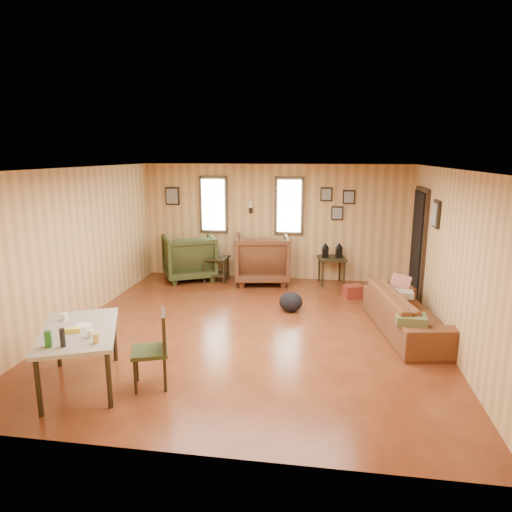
{
  "coord_description": "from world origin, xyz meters",
  "views": [
    {
      "loc": [
        1.04,
        -6.42,
        2.6
      ],
      "look_at": [
        0.0,
        0.4,
        1.05
      ],
      "focal_mm": 32.0,
      "sensor_mm": 36.0,
      "label": 1
    }
  ],
  "objects_px": {
    "sofa": "(410,306)",
    "side_table": "(332,256)",
    "recliner_green": "(189,255)",
    "dining_table": "(78,335)",
    "end_table": "(216,265)",
    "recliner_brown": "(262,256)"
  },
  "relations": [
    {
      "from": "recliner_green",
      "to": "end_table",
      "type": "relative_size",
      "value": 1.64
    },
    {
      "from": "recliner_green",
      "to": "side_table",
      "type": "xyz_separation_m",
      "value": [
        2.97,
        0.06,
        0.06
      ]
    },
    {
      "from": "recliner_brown",
      "to": "end_table",
      "type": "bearing_deg",
      "value": -3.96
    },
    {
      "from": "sofa",
      "to": "end_table",
      "type": "bearing_deg",
      "value": 46.53
    },
    {
      "from": "recliner_brown",
      "to": "dining_table",
      "type": "distance_m",
      "value": 4.83
    },
    {
      "from": "sofa",
      "to": "recliner_green",
      "type": "height_order",
      "value": "recliner_green"
    },
    {
      "from": "end_table",
      "to": "dining_table",
      "type": "bearing_deg",
      "value": -96.07
    },
    {
      "from": "recliner_green",
      "to": "side_table",
      "type": "distance_m",
      "value": 2.97
    },
    {
      "from": "recliner_brown",
      "to": "dining_table",
      "type": "height_order",
      "value": "recliner_brown"
    },
    {
      "from": "end_table",
      "to": "side_table",
      "type": "xyz_separation_m",
      "value": [
        2.37,
        0.15,
        0.23
      ]
    },
    {
      "from": "end_table",
      "to": "recliner_brown",
      "type": "bearing_deg",
      "value": 5.55
    },
    {
      "from": "sofa",
      "to": "side_table",
      "type": "relative_size",
      "value": 2.48
    },
    {
      "from": "sofa",
      "to": "recliner_brown",
      "type": "xyz_separation_m",
      "value": [
        -2.53,
        2.4,
        0.14
      ]
    },
    {
      "from": "recliner_brown",
      "to": "dining_table",
      "type": "xyz_separation_m",
      "value": [
        -1.43,
        -4.62,
        0.07
      ]
    },
    {
      "from": "sofa",
      "to": "dining_table",
      "type": "relative_size",
      "value": 1.38
    },
    {
      "from": "dining_table",
      "to": "recliner_brown",
      "type": "bearing_deg",
      "value": 49.96
    },
    {
      "from": "sofa",
      "to": "side_table",
      "type": "bearing_deg",
      "value": 14.41
    },
    {
      "from": "side_table",
      "to": "dining_table",
      "type": "xyz_separation_m",
      "value": [
        -2.85,
        -4.68,
        0.04
      ]
    },
    {
      "from": "recliner_green",
      "to": "dining_table",
      "type": "height_order",
      "value": "recliner_green"
    },
    {
      "from": "dining_table",
      "to": "end_table",
      "type": "bearing_deg",
      "value": 61.08
    },
    {
      "from": "sofa",
      "to": "end_table",
      "type": "xyz_separation_m",
      "value": [
        -3.48,
        2.31,
        -0.06
      ]
    },
    {
      "from": "end_table",
      "to": "side_table",
      "type": "bearing_deg",
      "value": 3.69
    }
  ]
}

